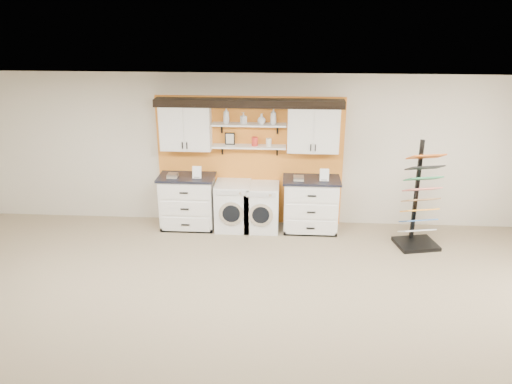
# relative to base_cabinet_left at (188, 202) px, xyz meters

# --- Properties ---
(floor) EXTENTS (10.00, 10.00, 0.00)m
(floor) POSITION_rel_base_cabinet_left_xyz_m (1.13, -3.64, -0.50)
(floor) COLOR gray
(floor) RESTS_ON ground
(ceiling) EXTENTS (10.00, 10.00, 0.00)m
(ceiling) POSITION_rel_base_cabinet_left_xyz_m (1.13, -3.64, 2.30)
(ceiling) COLOR white
(ceiling) RESTS_ON wall_back
(wall_back) EXTENTS (10.00, 0.00, 10.00)m
(wall_back) POSITION_rel_base_cabinet_left_xyz_m (1.13, 0.36, 0.90)
(wall_back) COLOR beige
(wall_back) RESTS_ON floor
(accent_panel) EXTENTS (3.40, 0.07, 2.40)m
(accent_panel) POSITION_rel_base_cabinet_left_xyz_m (1.13, 0.32, 0.70)
(accent_panel) COLOR orange
(accent_panel) RESTS_ON wall_back
(upper_cabinet_left) EXTENTS (0.90, 0.35, 0.84)m
(upper_cabinet_left) POSITION_rel_base_cabinet_left_xyz_m (-0.00, 0.15, 1.38)
(upper_cabinet_left) COLOR white
(upper_cabinet_left) RESTS_ON wall_back
(upper_cabinet_right) EXTENTS (0.90, 0.35, 0.84)m
(upper_cabinet_right) POSITION_rel_base_cabinet_left_xyz_m (2.26, 0.15, 1.38)
(upper_cabinet_right) COLOR white
(upper_cabinet_right) RESTS_ON wall_back
(shelf_lower) EXTENTS (1.32, 0.28, 0.03)m
(shelf_lower) POSITION_rel_base_cabinet_left_xyz_m (1.13, 0.16, 1.03)
(shelf_lower) COLOR white
(shelf_lower) RESTS_ON wall_back
(shelf_upper) EXTENTS (1.32, 0.28, 0.03)m
(shelf_upper) POSITION_rel_base_cabinet_left_xyz_m (1.13, 0.16, 1.43)
(shelf_upper) COLOR white
(shelf_upper) RESTS_ON wall_back
(crown_molding) EXTENTS (3.30, 0.41, 0.13)m
(crown_molding) POSITION_rel_base_cabinet_left_xyz_m (1.13, 0.17, 1.83)
(crown_molding) COLOR black
(crown_molding) RESTS_ON wall_back
(picture_frame) EXTENTS (0.18, 0.02, 0.22)m
(picture_frame) POSITION_rel_base_cabinet_left_xyz_m (0.78, 0.21, 1.16)
(picture_frame) COLOR black
(picture_frame) RESTS_ON shelf_lower
(canister_red) EXTENTS (0.11, 0.11, 0.16)m
(canister_red) POSITION_rel_base_cabinet_left_xyz_m (1.23, 0.16, 1.13)
(canister_red) COLOR red
(canister_red) RESTS_ON shelf_lower
(canister_cream) EXTENTS (0.10, 0.10, 0.14)m
(canister_cream) POSITION_rel_base_cabinet_left_xyz_m (1.48, 0.16, 1.12)
(canister_cream) COLOR silver
(canister_cream) RESTS_ON shelf_lower
(base_cabinet_left) EXTENTS (1.02, 0.66, 1.00)m
(base_cabinet_left) POSITION_rel_base_cabinet_left_xyz_m (0.00, 0.00, 0.00)
(base_cabinet_left) COLOR white
(base_cabinet_left) RESTS_ON floor
(base_cabinet_right) EXTENTS (1.02, 0.66, 1.00)m
(base_cabinet_right) POSITION_rel_base_cabinet_left_xyz_m (2.26, -0.00, 0.00)
(base_cabinet_right) COLOR white
(base_cabinet_right) RESTS_ON floor
(washer) EXTENTS (0.63, 0.71, 0.88)m
(washer) POSITION_rel_base_cabinet_left_xyz_m (0.84, -0.00, -0.06)
(washer) COLOR white
(washer) RESTS_ON floor
(dryer) EXTENTS (0.62, 0.71, 0.86)m
(dryer) POSITION_rel_base_cabinet_left_xyz_m (1.37, -0.00, -0.07)
(dryer) COLOR white
(dryer) RESTS_ON floor
(sample_rack) EXTENTS (0.77, 0.68, 1.83)m
(sample_rack) POSITION_rel_base_cabinet_left_xyz_m (4.07, -0.51, 0.07)
(sample_rack) COLOR black
(sample_rack) RESTS_ON floor
(soap_bottle_a) EXTENTS (0.14, 0.14, 0.29)m
(soap_bottle_a) POSITION_rel_base_cabinet_left_xyz_m (0.73, 0.16, 1.59)
(soap_bottle_a) COLOR silver
(soap_bottle_a) RESTS_ON shelf_upper
(soap_bottle_b) EXTENTS (0.13, 0.13, 0.20)m
(soap_bottle_b) POSITION_rel_base_cabinet_left_xyz_m (1.03, 0.16, 1.55)
(soap_bottle_b) COLOR silver
(soap_bottle_b) RESTS_ON shelf_upper
(soap_bottle_c) EXTENTS (0.19, 0.19, 0.18)m
(soap_bottle_c) POSITION_rel_base_cabinet_left_xyz_m (1.35, 0.16, 1.54)
(soap_bottle_c) COLOR silver
(soap_bottle_c) RESTS_ON shelf_upper
(soap_bottle_d) EXTENTS (0.15, 0.15, 0.28)m
(soap_bottle_d) POSITION_rel_base_cabinet_left_xyz_m (1.56, 0.16, 1.59)
(soap_bottle_d) COLOR silver
(soap_bottle_d) RESTS_ON shelf_upper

